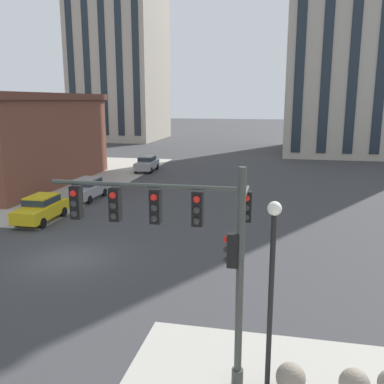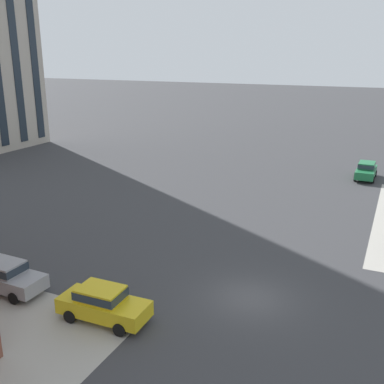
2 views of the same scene
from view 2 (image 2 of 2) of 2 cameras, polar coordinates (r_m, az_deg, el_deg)
ground_plane at (r=24.78m, az=7.29°, el=-12.93°), size 320.00×320.00×0.00m
car_main_northbound_near at (r=22.78m, az=-11.01°, el=-13.33°), size 1.97×4.44×1.68m
car_main_southbound_near at (r=26.77m, az=-22.21°, el=-9.54°), size 1.95×4.43×1.68m
car_main_southbound_far at (r=49.52m, az=20.83°, el=2.59°), size 4.42×1.94×1.68m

